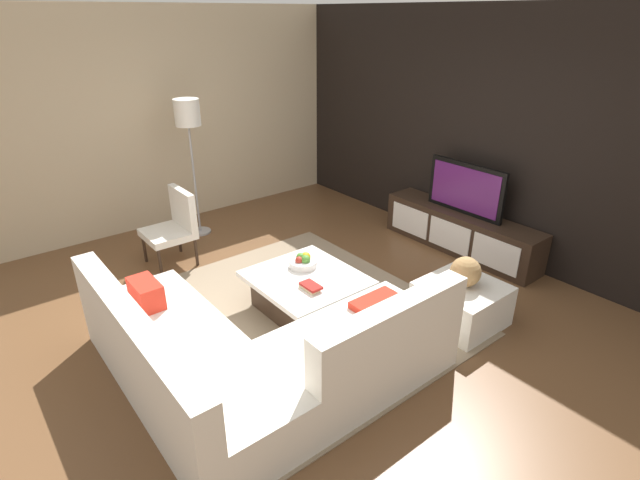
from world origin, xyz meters
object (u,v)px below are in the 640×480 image
object	(u,v)px
media_console	(460,231)
decorative_ball	(466,272)
book_stack	(310,287)
sectional_couch	(252,355)
television	(466,189)
accent_chair_near	(175,223)
ottoman	(461,304)
floor_lamp	(188,122)
fruit_bowl	(303,262)
coffee_table	(306,292)

from	to	relation	value
media_console	decorative_ball	distance (m)	1.63
book_stack	decorative_ball	bearing A→B (deg)	53.11
sectional_couch	television	bearing A→B (deg)	98.60
sectional_couch	book_stack	size ratio (longest dim) A/B	10.84
media_console	sectional_couch	world-z (taller)	sectional_couch
accent_chair_near	book_stack	xyz separation A→B (m)	(2.01, 0.42, -0.08)
media_console	ottoman	world-z (taller)	media_console
sectional_couch	ottoman	world-z (taller)	sectional_couch
sectional_couch	decorative_ball	world-z (taller)	sectional_couch
sectional_couch	accent_chair_near	world-z (taller)	accent_chair_near
floor_lamp	fruit_bowl	world-z (taller)	floor_lamp
coffee_table	accent_chair_near	world-z (taller)	accent_chair_near
television	coffee_table	size ratio (longest dim) A/B	0.99
fruit_bowl	coffee_table	bearing A→B (deg)	-29.56
television	decorative_ball	world-z (taller)	television
coffee_table	decorative_ball	bearing A→B (deg)	43.55
coffee_table	fruit_bowl	size ratio (longest dim) A/B	3.69
accent_chair_near	ottoman	bearing A→B (deg)	24.70
television	accent_chair_near	size ratio (longest dim) A/B	1.17
floor_lamp	ottoman	xyz separation A→B (m)	(3.48, 0.99, -1.27)
sectional_couch	book_stack	distance (m)	0.95
sectional_couch	ottoman	size ratio (longest dim) A/B	3.28
television	coffee_table	xyz separation A→B (m)	(-0.10, -2.30, -0.60)
television	sectional_couch	world-z (taller)	television
television	sectional_couch	size ratio (longest dim) A/B	0.44
sectional_couch	decorative_ball	distance (m)	2.07
floor_lamp	decorative_ball	world-z (taller)	floor_lamp
decorative_ball	book_stack	world-z (taller)	decorative_ball
coffee_table	fruit_bowl	distance (m)	0.31
coffee_table	fruit_bowl	xyz separation A→B (m)	(-0.18, 0.10, 0.23)
television	book_stack	size ratio (longest dim) A/B	4.81
media_console	decorative_ball	bearing A→B (deg)	-52.75
television	accent_chair_near	xyz separation A→B (m)	(-1.89, -2.84, -0.31)
media_console	accent_chair_near	xyz separation A→B (m)	(-1.89, -2.84, 0.24)
ottoman	book_stack	xyz separation A→B (m)	(-0.85, -1.14, 0.21)
television	ottoman	bearing A→B (deg)	-52.76
media_console	fruit_bowl	world-z (taller)	fruit_bowl
fruit_bowl	book_stack	world-z (taller)	fruit_bowl
television	floor_lamp	world-z (taller)	floor_lamp
sectional_couch	floor_lamp	distance (m)	3.38
accent_chair_near	ottoman	distance (m)	3.27
sectional_couch	book_stack	world-z (taller)	sectional_couch
accent_chair_near	fruit_bowl	world-z (taller)	accent_chair_near
floor_lamp	book_stack	size ratio (longest dim) A/B	8.25
coffee_table	decorative_ball	xyz separation A→B (m)	(1.07, 1.02, 0.34)
media_console	book_stack	distance (m)	2.42
television	sectional_couch	bearing A→B (deg)	-81.40
coffee_table	floor_lamp	distance (m)	2.72
floor_lamp	fruit_bowl	xyz separation A→B (m)	(2.22, 0.07, -1.04)
sectional_couch	ottoman	distance (m)	2.06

